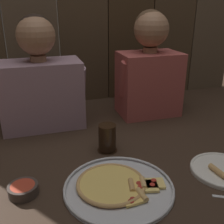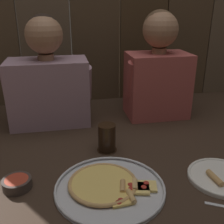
{
  "view_description": "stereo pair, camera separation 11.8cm",
  "coord_description": "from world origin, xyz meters",
  "px_view_note": "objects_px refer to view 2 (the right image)",
  "views": [
    {
      "loc": [
        -0.34,
        -0.95,
        0.62
      ],
      "look_at": [
        -0.03,
        0.1,
        0.18
      ],
      "focal_mm": 43.46,
      "sensor_mm": 36.0,
      "label": 1
    },
    {
      "loc": [
        -0.23,
        -0.97,
        0.62
      ],
      "look_at": [
        -0.03,
        0.1,
        0.18
      ],
      "focal_mm": 43.46,
      "sensor_mm": 36.0,
      "label": 2
    }
  ],
  "objects_px": {
    "drinking_glass": "(107,138)",
    "diner_right": "(158,69)",
    "dinner_plate": "(221,177)",
    "dipping_bowl": "(17,183)",
    "diner_left": "(48,78)",
    "pizza_tray": "(109,186)"
  },
  "relations": [
    {
      "from": "dinner_plate",
      "to": "diner_right",
      "type": "relative_size",
      "value": 0.42
    },
    {
      "from": "dipping_bowl",
      "to": "diner_left",
      "type": "xyz_separation_m",
      "value": [
        0.11,
        0.57,
        0.23
      ]
    },
    {
      "from": "dinner_plate",
      "to": "dipping_bowl",
      "type": "relative_size",
      "value": 2.4
    },
    {
      "from": "dinner_plate",
      "to": "diner_left",
      "type": "xyz_separation_m",
      "value": [
        -0.64,
        0.66,
        0.24
      ]
    },
    {
      "from": "dipping_bowl",
      "to": "diner_right",
      "type": "xyz_separation_m",
      "value": [
        0.72,
        0.57,
        0.25
      ]
    },
    {
      "from": "drinking_glass",
      "to": "diner_left",
      "type": "bearing_deg",
      "value": 124.71
    },
    {
      "from": "drinking_glass",
      "to": "dipping_bowl",
      "type": "xyz_separation_m",
      "value": [
        -0.36,
        -0.21,
        -0.04
      ]
    },
    {
      "from": "dinner_plate",
      "to": "drinking_glass",
      "type": "xyz_separation_m",
      "value": [
        -0.39,
        0.3,
        0.05
      ]
    },
    {
      "from": "dipping_bowl",
      "to": "diner_right",
      "type": "distance_m",
      "value": 0.95
    },
    {
      "from": "drinking_glass",
      "to": "diner_left",
      "type": "relative_size",
      "value": 0.22
    },
    {
      "from": "diner_left",
      "to": "drinking_glass",
      "type": "bearing_deg",
      "value": -55.29
    },
    {
      "from": "dinner_plate",
      "to": "dipping_bowl",
      "type": "bearing_deg",
      "value": 173.3
    },
    {
      "from": "dinner_plate",
      "to": "diner_left",
      "type": "distance_m",
      "value": 0.95
    },
    {
      "from": "pizza_tray",
      "to": "diner_left",
      "type": "relative_size",
      "value": 0.69
    },
    {
      "from": "pizza_tray",
      "to": "diner_right",
      "type": "height_order",
      "value": "diner_right"
    },
    {
      "from": "dinner_plate",
      "to": "diner_left",
      "type": "bearing_deg",
      "value": 134.13
    },
    {
      "from": "pizza_tray",
      "to": "drinking_glass",
      "type": "height_order",
      "value": "drinking_glass"
    },
    {
      "from": "drinking_glass",
      "to": "diner_right",
      "type": "distance_m",
      "value": 0.55
    },
    {
      "from": "pizza_tray",
      "to": "dipping_bowl",
      "type": "height_order",
      "value": "dipping_bowl"
    },
    {
      "from": "drinking_glass",
      "to": "diner_left",
      "type": "xyz_separation_m",
      "value": [
        -0.25,
        0.36,
        0.19
      ]
    },
    {
      "from": "drinking_glass",
      "to": "pizza_tray",
      "type": "bearing_deg",
      "value": -98.52
    },
    {
      "from": "dinner_plate",
      "to": "dipping_bowl",
      "type": "height_order",
      "value": "dipping_bowl"
    }
  ]
}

